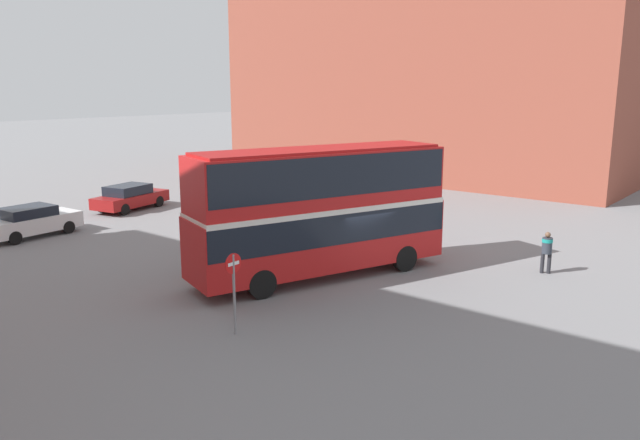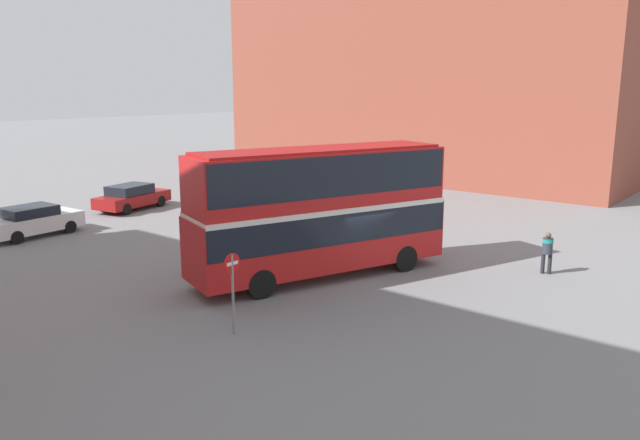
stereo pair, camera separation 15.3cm
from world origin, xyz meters
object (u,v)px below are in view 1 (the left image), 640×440
parked_car_kerb_near (130,197)px  parked_car_kerb_far (31,221)px  double_decker_bus (320,204)px  no_entry_sign (234,281)px  pedestrian_foreground (547,248)px

parked_car_kerb_near → parked_car_kerb_far: (-7.02, -2.09, 0.00)m
double_decker_bus → no_entry_sign: double_decker_bus is taller
double_decker_bus → no_entry_sign: (-6.02, -1.66, -1.17)m
parked_car_kerb_far → double_decker_bus: bearing=-79.7°
parked_car_kerb_near → parked_car_kerb_far: parked_car_kerb_far is taller
parked_car_kerb_near → double_decker_bus: bearing=-112.7°
double_decker_bus → parked_car_kerb_near: size_ratio=2.10×
double_decker_bus → parked_car_kerb_far: 15.65m
pedestrian_foreground → no_entry_sign: (-11.93, 4.93, 0.64)m
pedestrian_foreground → no_entry_sign: bearing=-45.4°
no_entry_sign → double_decker_bus: bearing=15.4°
parked_car_kerb_near → pedestrian_foreground: bearing=-95.6°
double_decker_bus → pedestrian_foreground: (5.91, -6.59, -1.81)m
parked_car_kerb_near → no_entry_sign: no_entry_sign is taller
pedestrian_foreground → double_decker_bus: bearing=-71.0°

